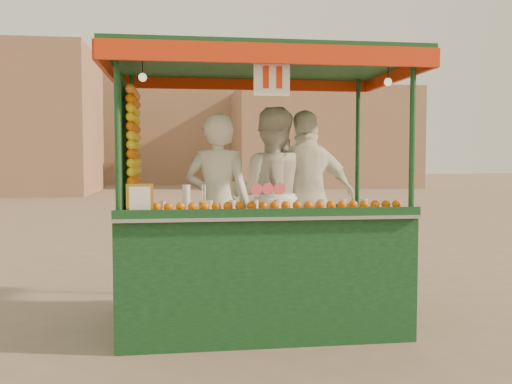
{
  "coord_description": "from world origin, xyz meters",
  "views": [
    {
      "loc": [
        -0.45,
        -5.04,
        1.5
      ],
      "look_at": [
        0.25,
        0.01,
        1.19
      ],
      "focal_mm": 39.56,
      "sensor_mm": 36.0,
      "label": 1
    }
  ],
  "objects": [
    {
      "name": "ground",
      "position": [
        0.0,
        0.0,
        0.0
      ],
      "size": [
        90.0,
        90.0,
        0.0
      ],
      "primitive_type": "plane",
      "color": "brown",
      "rests_on": "ground"
    },
    {
      "name": "building_right",
      "position": [
        7.0,
        24.0,
        2.5
      ],
      "size": [
        9.0,
        6.0,
        5.0
      ],
      "primitive_type": "cube",
      "color": "#946D54",
      "rests_on": "ground"
    },
    {
      "name": "building_center",
      "position": [
        -2.0,
        30.0,
        3.5
      ],
      "size": [
        14.0,
        7.0,
        7.0
      ],
      "primitive_type": "cube",
      "color": "#946D54",
      "rests_on": "ground"
    },
    {
      "name": "juice_cart",
      "position": [
        0.2,
        -0.14,
        0.77
      ],
      "size": [
        2.63,
        1.7,
        2.39
      ],
      "color": "#0D311A",
      "rests_on": "ground"
    },
    {
      "name": "vendor_left",
      "position": [
        -0.1,
        -0.06,
        1.08
      ],
      "size": [
        0.66,
        0.51,
        1.61
      ],
      "rotation": [
        0.0,
        0.0,
        2.92
      ],
      "color": "silver",
      "rests_on": "ground"
    },
    {
      "name": "vendor_middle",
      "position": [
        0.44,
        0.28,
        1.13
      ],
      "size": [
        0.96,
        0.83,
        1.7
      ],
      "rotation": [
        0.0,
        0.0,
        2.9
      ],
      "color": "white",
      "rests_on": "ground"
    },
    {
      "name": "vendor_right",
      "position": [
        0.79,
        0.29,
        1.12
      ],
      "size": [
        1.03,
        0.53,
        1.68
      ],
      "rotation": [
        0.0,
        0.0,
        3.27
      ],
      "color": "white",
      "rests_on": "ground"
    }
  ]
}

